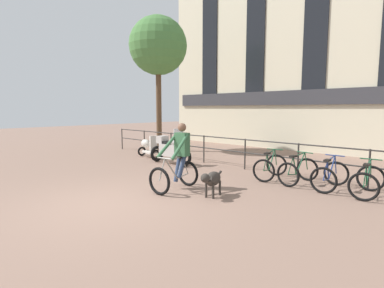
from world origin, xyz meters
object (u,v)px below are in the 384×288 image
at_px(parked_bicycle_mid_left, 298,171).
at_px(parked_bicycle_far_end, 367,181).
at_px(dog, 212,179).
at_px(parked_scooter, 148,147).
at_px(parked_motorcycle, 170,149).
at_px(cyclist_with_bike, 178,160).
at_px(parked_bicycle_mid_right, 330,176).
at_px(parked_bicycle_near_lamp, 270,167).

relative_size(parked_bicycle_mid_left, parked_bicycle_far_end, 0.99).
relative_size(dog, parked_scooter, 0.72).
bearing_deg(parked_bicycle_far_end, parked_motorcycle, -1.65).
height_order(cyclist_with_bike, parked_bicycle_mid_right, cyclist_with_bike).
height_order(parked_bicycle_mid_left, parked_scooter, parked_scooter).
height_order(parked_bicycle_mid_left, parked_bicycle_far_end, same).
relative_size(dog, parked_bicycle_mid_left, 0.83).
bearing_deg(parked_bicycle_mid_left, parked_scooter, 5.05).
height_order(cyclist_with_bike, dog, cyclist_with_bike).
height_order(parked_motorcycle, parked_bicycle_near_lamp, parked_motorcycle).
height_order(dog, parked_bicycle_near_lamp, parked_bicycle_near_lamp).
bearing_deg(parked_bicycle_near_lamp, parked_scooter, -7.86).
bearing_deg(cyclist_with_bike, parked_bicycle_far_end, 29.98).
distance_m(parked_bicycle_mid_left, parked_scooter, 6.56).
bearing_deg(parked_bicycle_mid_left, parked_bicycle_near_lamp, 4.22).
xyz_separation_m(cyclist_with_bike, dog, (1.08, 0.07, -0.34)).
xyz_separation_m(parked_bicycle_near_lamp, parked_bicycle_mid_left, (0.85, -0.00, 0.00)).
bearing_deg(cyclist_with_bike, parked_bicycle_mid_right, 37.34).
bearing_deg(parked_motorcycle, parked_scooter, 79.41).
height_order(cyclist_with_bike, parked_bicycle_far_end, cyclist_with_bike).
bearing_deg(cyclist_with_bike, dog, -2.55).
xyz_separation_m(parked_bicycle_mid_right, parked_scooter, (-7.41, -0.10, 0.10)).
bearing_deg(parked_scooter, parked_motorcycle, -92.13).
bearing_deg(parked_bicycle_mid_left, cyclist_with_bike, 57.72).
height_order(parked_bicycle_near_lamp, parked_scooter, parked_scooter).
bearing_deg(parked_bicycle_mid_right, parked_bicycle_mid_left, -2.72).
relative_size(cyclist_with_bike, parked_bicycle_far_end, 1.45).
relative_size(parked_motorcycle, parked_bicycle_mid_left, 1.47).
height_order(parked_bicycle_near_lamp, parked_bicycle_mid_right, same).
xyz_separation_m(cyclist_with_bike, parked_bicycle_near_lamp, (1.14, 2.68, -0.41)).
xyz_separation_m(parked_motorcycle, parked_bicycle_mid_right, (5.63, 0.44, -0.20)).
distance_m(parked_bicycle_near_lamp, parked_bicycle_mid_left, 0.85).
xyz_separation_m(parked_bicycle_near_lamp, parked_scooter, (-5.71, -0.10, 0.10)).
distance_m(dog, parked_bicycle_near_lamp, 2.62).
xyz_separation_m(parked_motorcycle, parked_scooter, (-1.78, 0.35, -0.10)).
bearing_deg(parked_bicycle_mid_left, dog, 75.18).
bearing_deg(parked_scooter, dog, -105.13).
height_order(dog, parked_scooter, parked_scooter).
bearing_deg(parked_bicycle_mid_right, parked_bicycle_near_lamp, -2.72).
height_order(cyclist_with_bike, parked_scooter, cyclist_with_bike).
relative_size(dog, parked_bicycle_far_end, 0.82).
xyz_separation_m(parked_bicycle_mid_left, parked_bicycle_far_end, (1.70, 0.00, 0.00)).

